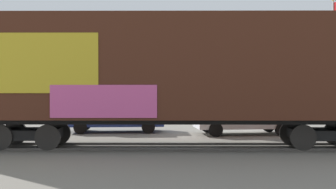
% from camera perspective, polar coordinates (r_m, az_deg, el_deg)
% --- Properties ---
extents(ground_plane, '(260.00, 260.00, 0.00)m').
position_cam_1_polar(ground_plane, '(15.33, 1.51, -7.37)').
color(ground_plane, slate).
extents(track, '(59.93, 6.47, 0.08)m').
position_cam_1_polar(track, '(15.33, 1.86, -7.21)').
color(track, '#4C4742').
rests_on(track, ground_plane).
extents(freight_car, '(17.40, 4.43, 5.02)m').
position_cam_1_polar(freight_car, '(15.18, 0.95, 3.44)').
color(freight_car, '#472316').
rests_on(freight_car, ground_plane).
extents(flagpole, '(0.93, 1.22, 8.21)m').
position_cam_1_polar(flagpole, '(29.87, 22.33, 6.72)').
color(flagpole, silver).
rests_on(flagpole, ground_plane).
extents(hillside, '(158.84, 33.78, 13.18)m').
position_cam_1_polar(hillside, '(82.42, 4.24, 2.40)').
color(hillside, silver).
rests_on(hillside, ground_plane).
extents(parked_car_blue, '(4.97, 2.48, 1.58)m').
position_cam_1_polar(parked_car_blue, '(20.69, -7.40, -2.95)').
color(parked_car_blue, navy).
rests_on(parked_car_blue, ground_plane).
extents(parked_car_white, '(4.84, 2.68, 1.82)m').
position_cam_1_polar(parked_car_white, '(19.82, 10.35, -2.80)').
color(parked_car_white, silver).
rests_on(parked_car_white, ground_plane).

